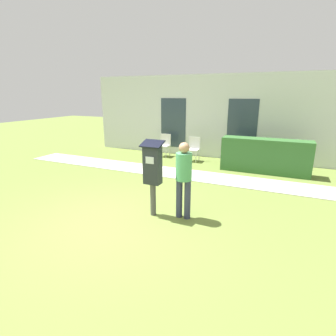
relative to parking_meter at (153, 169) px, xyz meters
name	(u,v)px	position (x,y,z in m)	size (l,w,h in m)	color
ground_plane	(112,225)	(-0.53, -0.73, -1.02)	(40.00, 40.00, 0.00)	olive
sidewalk	(181,174)	(-0.53, 2.97, -1.01)	(12.00, 1.10, 0.02)	beige
building_facade	(207,117)	(-0.53, 5.72, 0.58)	(10.00, 0.26, 3.20)	silver
parking_meter	(153,169)	(0.00, 0.00, 0.00)	(0.44, 0.31, 1.59)	#4C4C4C
person_standing	(184,175)	(0.62, 0.14, -0.09)	(0.32, 0.32, 1.58)	#333851
outdoor_chair_left	(165,143)	(-2.08, 5.05, -0.49)	(0.44, 0.44, 0.90)	silver
outdoor_chair_middle	(194,147)	(-0.74, 4.79, -0.49)	(0.44, 0.44, 0.90)	silver
outdoor_chair_right	(229,151)	(0.60, 4.70, -0.49)	(0.44, 0.44, 0.90)	silver
hedge_row	(265,156)	(1.86, 4.26, -0.47)	(2.74, 0.60, 1.10)	#33662D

